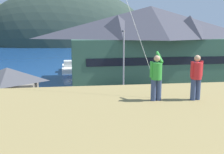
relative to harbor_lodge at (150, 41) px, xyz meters
name	(u,v)px	position (x,y,z in m)	size (l,w,h in m)	color
ground_plane	(105,138)	(-9.66, -22.08, -6.16)	(600.00, 600.00, 0.00)	#66604C
parking_lot_pad	(99,116)	(-9.66, -17.08, -6.11)	(40.00, 20.00, 0.10)	slate
bay_water	(83,56)	(-9.66, 37.92, -6.15)	(360.00, 84.00, 0.03)	navy
far_hill_east_peak	(68,44)	(-15.65, 96.30, -6.16)	(84.97, 54.14, 55.36)	#2D3D33
harbor_lodge	(150,41)	(0.00, 0.00, 0.00)	(26.47, 12.59, 11.56)	#38604C
storage_shed_near_lot	(8,89)	(-18.40, -14.20, -3.86)	(5.79, 4.47, 4.44)	#756B5B
wharf_dock	(86,67)	(-9.70, 12.79, -5.81)	(3.20, 12.37, 0.70)	#70604C
moored_boat_wharfside	(68,68)	(-13.21, 9.69, -5.44)	(2.62, 7.37, 2.16)	silver
moored_boat_outer_mooring	(104,65)	(-6.04, 12.10, -5.44)	(2.94, 8.27, 2.16)	#A8A399
parked_car_front_row_end	(139,102)	(-5.59, -16.23, -5.10)	(4.24, 2.14, 1.82)	red
parked_car_corner_spot	(202,119)	(-1.82, -21.81, -5.10)	(4.21, 2.07, 1.82)	black
parked_car_front_row_red	(32,125)	(-15.08, -21.34, -5.10)	(4.21, 2.08, 1.82)	black
parked_car_mid_row_far	(66,104)	(-12.79, -16.12, -5.10)	(4.33, 2.31, 1.82)	#9EA3A8
parked_car_mid_row_center	(131,124)	(-7.69, -22.09, -5.10)	(4.22, 2.10, 1.82)	silver
parking_light_pole	(124,61)	(-6.37, -11.53, -1.57)	(0.24, 0.78, 7.88)	#ADADB2
person_kite_flyer	(156,76)	(-8.67, -31.32, 0.31)	(0.52, 0.68, 1.86)	#384770
person_companion	(196,76)	(-7.13, -31.44, 0.30)	(0.54, 0.40, 1.74)	#384770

